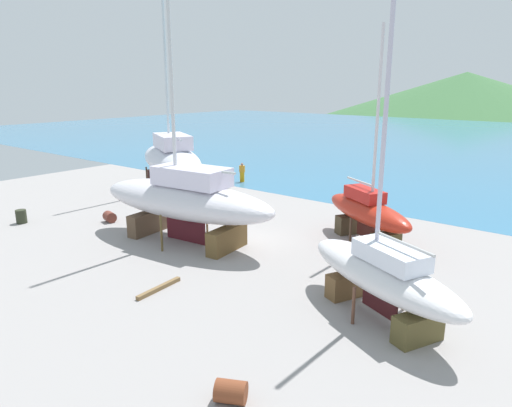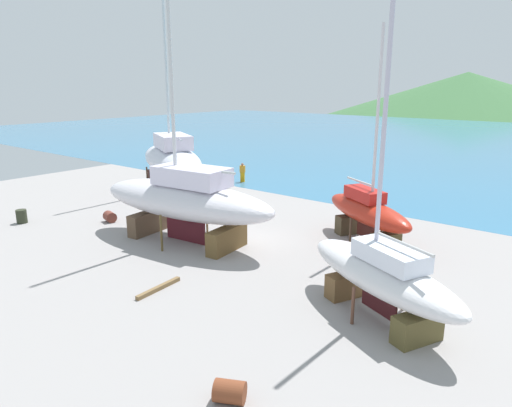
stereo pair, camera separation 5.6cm
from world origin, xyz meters
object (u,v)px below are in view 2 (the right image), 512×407
Objects in this scene: sailboat_small_center at (382,275)px; barrel_rust_far at (230,392)px; sailboat_mid_port at (172,159)px; worker at (243,172)px; sailboat_far_slipway at (185,199)px; barrel_by_slipway at (22,216)px; sailboat_large_starboard at (367,212)px; barrel_rust_mid at (110,217)px.

barrel_rust_far is (-1.15, -6.83, -1.35)m from sailboat_small_center.
sailboat_mid_port is 6.65m from worker.
sailboat_far_slipway is 19.30× the size of barrel_by_slipway.
barrel_rust_far is at bearing -11.44° from barrel_by_slipway.
sailboat_mid_port reaches higher than sailboat_small_center.
barrel_rust_far is at bearing -47.86° from sailboat_large_starboard.
sailboat_mid_port is at bearing 2.32° from sailboat_small_center.
sailboat_far_slipway reaches higher than barrel_rust_far.
barrel_rust_mid is at bearing -125.06° from sailboat_large_starboard.
sailboat_far_slipway reaches higher than worker.
sailboat_mid_port is 23.45× the size of barrel_by_slipway.
sailboat_large_starboard is 14.36m from barrel_rust_far.
sailboat_small_center is 13.90× the size of barrel_by_slipway.
barrel_rust_mid is (-13.96, -6.30, -1.39)m from sailboat_large_starboard.
sailboat_far_slipway reaches higher than sailboat_large_starboard.
sailboat_mid_port reaches higher than worker.
barrel_by_slipway is (-2.67, -17.63, -0.44)m from worker.
barrel_rust_far is (20.78, -4.21, -0.10)m from barrel_by_slipway.
sailboat_large_starboard is (17.22, -1.70, -0.87)m from sailboat_mid_port.
sailboat_large_starboard reaches higher than barrel_by_slipway.
barrel_by_slipway is at bearing 168.56° from barrel_rust_far.
sailboat_small_center is 1.04× the size of sailboat_large_starboard.
barrel_rust_mid is at bearing 139.99° from sailboat_mid_port.
barrel_rust_far is (16.81, -7.71, -0.01)m from barrel_rust_mid.
sailboat_far_slipway is 9.61m from sailboat_large_starboard.
sailboat_far_slipway reaches higher than barrel_by_slipway.
sailboat_small_center is (21.22, -8.88, -0.91)m from sailboat_mid_port.
barrel_by_slipway reaches higher than barrel_rust_far.
barrel_by_slipway is (-21.93, -2.62, -1.25)m from sailboat_small_center.
sailboat_large_starboard is 15.38m from barrel_rust_mid.
worker is (-19.26, 15.00, -0.81)m from sailboat_small_center.
sailboat_large_starboard is at bearing 28.66° from barrel_by_slipway.
worker reaches higher than barrel_rust_mid.
barrel_rust_far is (20.07, -15.71, -2.27)m from sailboat_mid_port.
barrel_by_slipway is (-17.94, -9.80, -1.30)m from sailboat_large_starboard.
barrel_rust_mid is at bearing 155.34° from barrel_rust_far.
sailboat_large_starboard reaches higher than barrel_rust_far.
sailboat_far_slipway is 1.44× the size of sailboat_large_starboard.
sailboat_mid_port is 25.59m from barrel_rust_far.
barrel_rust_far is (18.11, -21.83, -0.55)m from worker.
sailboat_far_slipway is 6.68m from barrel_rust_mid.
sailboat_mid_port is 23.02m from sailboat_small_center.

